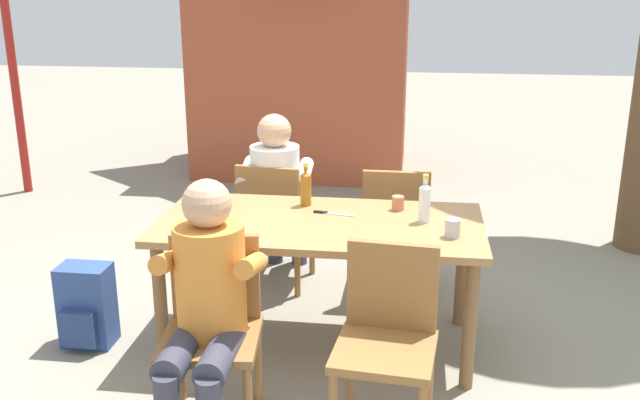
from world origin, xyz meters
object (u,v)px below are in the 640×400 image
(person_in_white_shirt, at_px, (278,189))
(backpack_by_near_side, at_px, (86,307))
(bottle_clear, at_px, (425,202))
(bottle_green, at_px, (213,206))
(chair_far_right, at_px, (396,224))
(cup_steel, at_px, (453,228))
(chair_near_right, at_px, (387,331))
(brick_kiosk, at_px, (304,38))
(chair_far_left, at_px, (274,218))
(dining_table, at_px, (320,236))
(bottle_amber, at_px, (306,187))
(table_knife, at_px, (331,213))
(cup_terracotta, at_px, (398,203))
(chair_near_left, at_px, (213,320))
(person_in_plaid_shirt, at_px, (206,298))
(cup_glass, at_px, (200,200))

(person_in_white_shirt, relative_size, backpack_by_near_side, 2.48)
(bottle_clear, relative_size, bottle_green, 1.07)
(chair_far_right, xyz_separation_m, cup_steel, (0.31, -0.89, 0.30))
(chair_near_right, height_order, brick_kiosk, brick_kiosk)
(chair_far_left, bearing_deg, dining_table, -61.03)
(bottle_amber, xyz_separation_m, table_knife, (0.16, -0.14, -0.10))
(bottle_green, relative_size, cup_terracotta, 3.06)
(table_knife, bearing_deg, person_in_white_shirt, 121.65)
(chair_near_left, height_order, bottle_green, bottle_green)
(person_in_white_shirt, height_order, brick_kiosk, brick_kiosk)
(person_in_plaid_shirt, height_order, bottle_clear, person_in_plaid_shirt)
(dining_table, distance_m, chair_far_left, 0.85)
(cup_steel, bearing_deg, dining_table, 167.57)
(chair_far_right, xyz_separation_m, table_knife, (-0.35, -0.61, 0.26))
(bottle_green, height_order, backpack_by_near_side, bottle_green)
(chair_far_right, height_order, cup_terracotta, chair_far_right)
(chair_near_right, relative_size, person_in_plaid_shirt, 0.74)
(brick_kiosk, bearing_deg, cup_steel, -71.16)
(chair_far_left, height_order, cup_steel, chair_far_left)
(chair_near_left, bearing_deg, table_knife, 62.28)
(cup_terracotta, distance_m, cup_glass, 1.13)
(cup_terracotta, height_order, table_knife, cup_terracotta)
(bottle_amber, relative_size, backpack_by_near_side, 0.53)
(cup_terracotta, distance_m, table_knife, 0.39)
(chair_far_left, height_order, cup_glass, chair_far_left)
(chair_far_left, xyz_separation_m, table_knife, (0.45, -0.61, 0.26))
(chair_near_left, xyz_separation_m, person_in_plaid_shirt, (0.01, -0.11, 0.17))
(chair_far_right, xyz_separation_m, person_in_plaid_shirt, (-0.79, -1.57, 0.17))
(chair_far_left, relative_size, backpack_by_near_side, 1.83)
(chair_far_left, distance_m, cup_glass, 0.76)
(cup_glass, distance_m, backpack_by_near_side, 0.88)
(bottle_green, bearing_deg, brick_kiosk, 91.95)
(chair_far_right, bearing_deg, cup_steel, -70.98)
(dining_table, relative_size, cup_terracotta, 21.68)
(chair_near_left, xyz_separation_m, bottle_amber, (0.29, 1.00, 0.36))
(chair_far_left, distance_m, backpack_by_near_side, 1.31)
(bottle_green, height_order, table_knife, bottle_green)
(bottle_clear, bearing_deg, chair_near_left, -140.53)
(dining_table, bearing_deg, bottle_amber, 114.00)
(chair_near_right, bearing_deg, person_in_plaid_shirt, -172.26)
(bottle_amber, bearing_deg, chair_far_right, 42.15)
(chair_far_left, xyz_separation_m, person_in_white_shirt, (0.01, 0.11, 0.17))
(bottle_amber, bearing_deg, person_in_plaid_shirt, -104.08)
(bottle_amber, height_order, cup_glass, bottle_amber)
(brick_kiosk, bearing_deg, bottle_amber, -81.09)
(chair_near_right, xyz_separation_m, bottle_amber, (-0.52, 1.00, 0.36))
(chair_far_right, height_order, bottle_clear, bottle_clear)
(chair_far_left, xyz_separation_m, bottle_amber, (0.29, -0.47, 0.36))
(cup_terracotta, bearing_deg, bottle_green, -158.11)
(chair_far_right, distance_m, cup_glass, 1.30)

